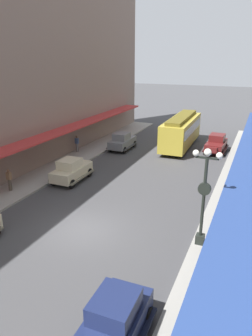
{
  "coord_description": "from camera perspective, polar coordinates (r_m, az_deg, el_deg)",
  "views": [
    {
      "loc": [
        8.5,
        -13.69,
        9.39
      ],
      "look_at": [
        0.0,
        6.0,
        1.8
      ],
      "focal_mm": 33.65,
      "sensor_mm": 36.0,
      "label": 1
    }
  ],
  "objects": [
    {
      "name": "pedestrian_2",
      "position": [
        32.76,
        -8.88,
        4.39
      ],
      "size": [
        0.36,
        0.24,
        1.64
      ],
      "color": "slate",
      "rests_on": "sidewalk_left"
    },
    {
      "name": "ground_plane",
      "position": [
        18.65,
        -7.46,
        -10.92
      ],
      "size": [
        200.0,
        200.0,
        0.0
      ],
      "primitive_type": "plane",
      "color": "#424244"
    },
    {
      "name": "pedestrian_0",
      "position": [
        24.34,
        -20.39,
        -1.98
      ],
      "size": [
        0.36,
        0.24,
        1.64
      ],
      "color": "#4C4238",
      "rests_on": "sidewalk_left"
    },
    {
      "name": "lamp_post_with_clock",
      "position": [
        16.12,
        13.95,
        -4.54
      ],
      "size": [
        1.42,
        0.44,
        5.16
      ],
      "color": "black",
      "rests_on": "sidewalk_right"
    },
    {
      "name": "parked_car_2",
      "position": [
        33.99,
        16.04,
        4.33
      ],
      "size": [
        2.26,
        4.3,
        1.84
      ],
      "color": "#591919",
      "rests_on": "ground"
    },
    {
      "name": "streetcar",
      "position": [
        34.84,
        9.96,
        6.79
      ],
      "size": [
        2.75,
        9.66,
        3.46
      ],
      "color": "gold",
      "rests_on": "ground"
    },
    {
      "name": "parked_car_1",
      "position": [
        33.66,
        -0.68,
        4.95
      ],
      "size": [
        2.14,
        4.26,
        1.84
      ],
      "color": "slate",
      "rests_on": "ground"
    },
    {
      "name": "parked_car_0",
      "position": [
        25.36,
        -9.85,
        -0.27
      ],
      "size": [
        2.2,
        4.28,
        1.84
      ],
      "color": "beige",
      "rests_on": "ground"
    },
    {
      "name": "parked_car_3",
      "position": [
        11.79,
        -2.5,
        -26.32
      ],
      "size": [
        2.22,
        4.29,
        1.84
      ],
      "color": "#19234C",
      "rests_on": "ground"
    },
    {
      "name": "sidewalk_right",
      "position": [
        16.59,
        16.38,
        -15.58
      ],
      "size": [
        3.0,
        60.0,
        0.15
      ],
      "primitive_type": "cube",
      "color": "#99968E",
      "rests_on": "ground"
    }
  ]
}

